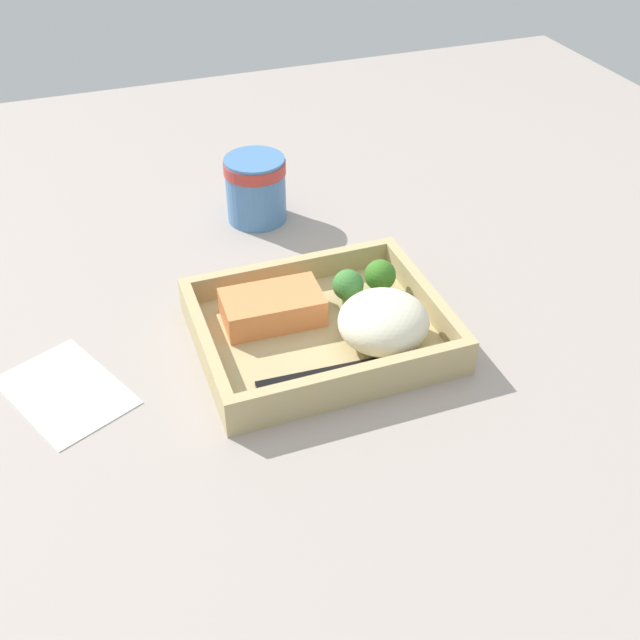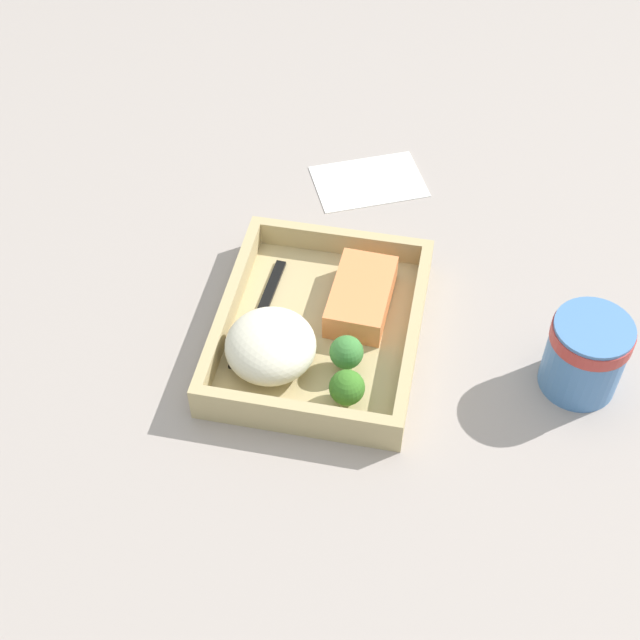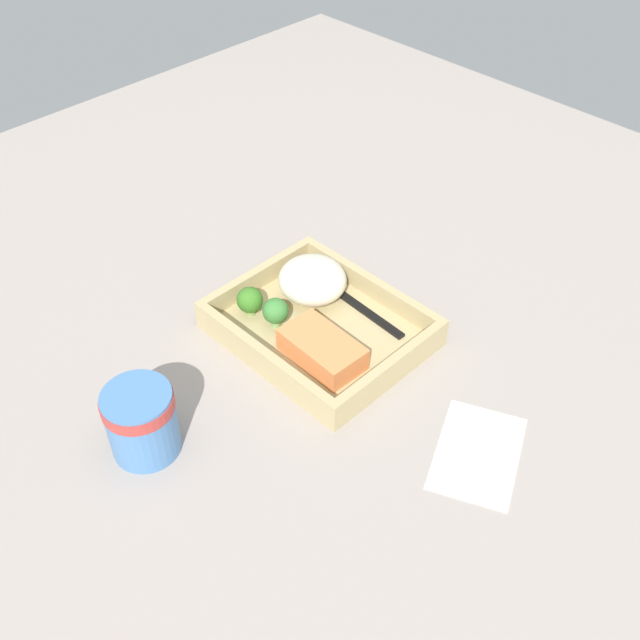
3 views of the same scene
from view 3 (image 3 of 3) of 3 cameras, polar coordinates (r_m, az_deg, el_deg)
The scene contains 10 objects.
ground_plane at distance 98.92cm, azimuth 0.00°, elevation -1.58°, with size 160.00×160.00×2.00cm, color gray.
takeout_tray at distance 97.82cm, azimuth 0.00°, elevation -0.91°, with size 25.49×20.74×1.20cm, color tan.
tray_rim at distance 96.41cm, azimuth 0.00°, elevation -0.02°, with size 25.49×20.74×2.92cm.
salmon_fillet at distance 92.38cm, azimuth 0.17°, elevation -2.25°, with size 10.53×6.04×3.18cm, color #E68349.
mashed_potatoes at distance 100.56cm, azimuth -0.58°, elevation 3.07°, with size 9.32×9.15×5.50cm, color beige.
broccoli_floret_1 at distance 96.46cm, azimuth -3.41°, elevation 0.66°, with size 3.43×3.43×4.20cm.
broccoli_floret_2 at distance 98.63cm, azimuth -5.37°, elevation 1.50°, with size 3.52×3.52×4.04cm.
fork at distance 100.95cm, azimuth 2.58°, elevation 1.33°, with size 15.87×2.49×0.44cm.
paper_cup at distance 84.48cm, azimuth -13.47°, elevation -7.34°, with size 7.96×7.96×8.64cm.
receipt_slip at distance 87.11cm, azimuth 11.93°, elevation -9.84°, with size 9.02×13.40×0.24cm, color white.
Camera 3 is at (-50.28, 50.14, 67.87)cm, focal length 42.00 mm.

